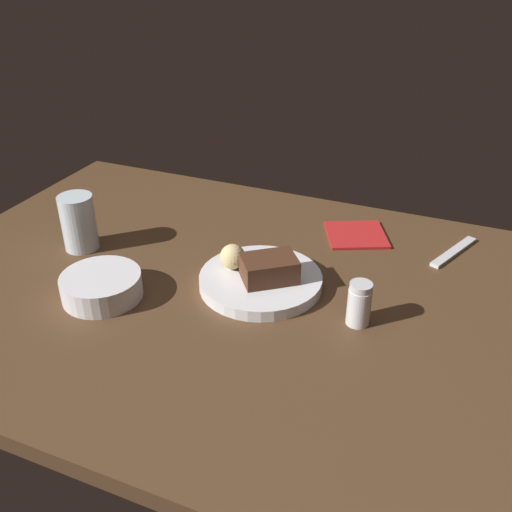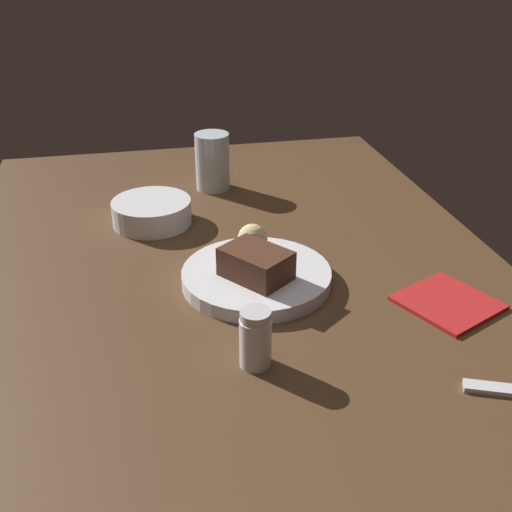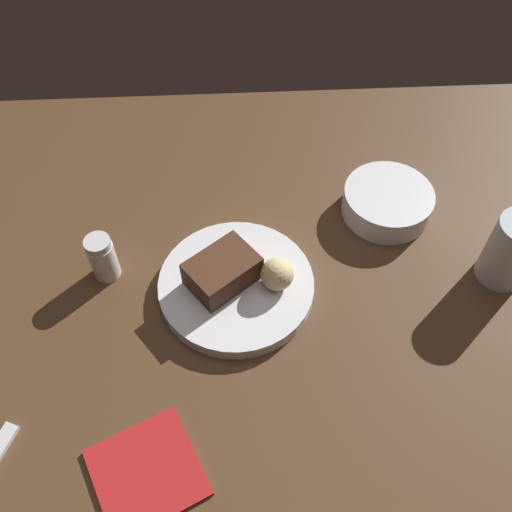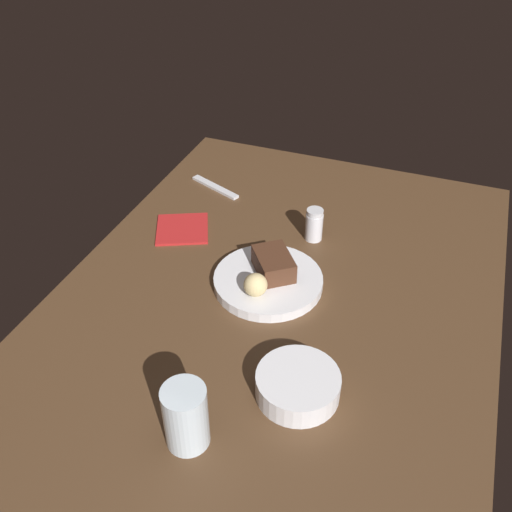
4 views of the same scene
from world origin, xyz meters
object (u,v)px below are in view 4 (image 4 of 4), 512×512
chocolate_cake_slice (274,264)px  bread_roll (255,285)px  side_bowl (298,385)px  folded_napkin (182,229)px  water_glass (186,416)px  salt_shaker (314,225)px  dessert_spoon (215,187)px  dessert_plate (268,281)px

chocolate_cake_slice → bread_roll: size_ratio=2.03×
side_bowl → folded_napkin: 52.00cm
chocolate_cake_slice → water_glass: 39.77cm
folded_napkin → side_bowl: bearing=47.6°
chocolate_cake_slice → bread_roll: bearing=-7.8°
chocolate_cake_slice → folded_napkin: 27.14cm
salt_shaker → dessert_spoon: (-11.93, -29.17, -3.36)cm
salt_shaker → dessert_spoon: size_ratio=0.50×
dessert_plate → dessert_spoon: 39.55cm
dessert_plate → water_glass: 38.22cm
dessert_plate → salt_shaker: 19.17cm
bread_roll → salt_shaker: size_ratio=0.61×
chocolate_cake_slice → salt_shaker: 17.15cm
chocolate_cake_slice → side_bowl: chocolate_cake_slice is taller
salt_shaker → water_glass: 56.63cm
salt_shaker → folded_napkin: (7.42, -28.72, -3.41)cm
bread_roll → side_bowl: 23.26cm
bread_roll → water_glass: bearing=2.5°
bread_roll → chocolate_cake_slice: bearing=172.2°
salt_shaker → water_glass: water_glass is taller
chocolate_cake_slice → side_bowl: bearing=27.2°
chocolate_cake_slice → dessert_plate: bearing=-14.1°
water_glass → side_bowl: size_ratio=0.81×
chocolate_cake_slice → side_bowl: (25.69, 13.20, -2.13)cm
chocolate_cake_slice → dessert_spoon: chocolate_cake_slice is taller
chocolate_cake_slice → dessert_spoon: (-28.70, -25.62, -3.90)cm
dessert_plate → water_glass: water_glass is taller
salt_shaker → folded_napkin: 29.86cm
dessert_plate → dessert_spoon: (-30.49, -25.17, -0.71)cm
water_glass → folded_napkin: water_glass is taller
water_glass → dessert_plate: bearing=-178.8°
water_glass → side_bowl: bearing=137.6°
side_bowl → folded_napkin: size_ratio=1.17×
dessert_spoon → folded_napkin: bearing=113.5°
water_glass → folded_napkin: (-49.10, -25.55, -5.24)cm
chocolate_cake_slice → bread_roll: (7.43, -1.02, 0.16)cm
dessert_spoon → water_glass: bearing=133.0°
salt_shaker → side_bowl: size_ratio=0.55×
bread_roll → folded_napkin: bearing=-124.8°
bread_roll → side_bowl: size_ratio=0.33×
folded_napkin → chocolate_cake_slice: bearing=69.6°
bread_roll → water_glass: 32.36cm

